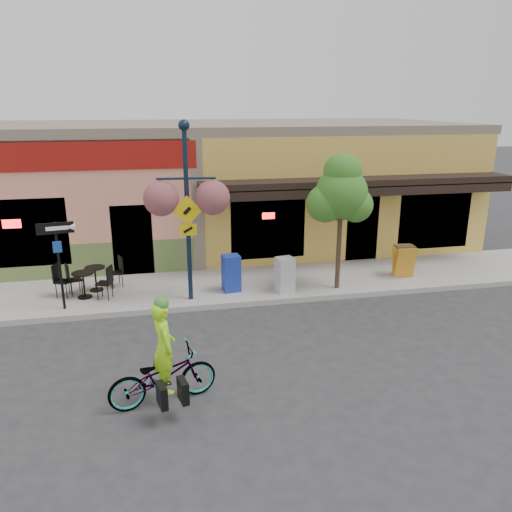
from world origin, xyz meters
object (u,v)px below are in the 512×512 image
Objects in this scene: lamp_post at (188,213)px; one_way_sign at (60,266)px; newspaper_box_grey at (285,275)px; bicycle at (163,376)px; street_tree at (340,222)px; newspaper_box_blue at (231,273)px; cyclist_rider at (165,360)px; building at (214,183)px.

lamp_post is 2.06× the size of one_way_sign.
bicycle is at bearing -138.02° from newspaper_box_grey.
newspaper_box_blue is at bearing 172.87° from street_tree.
lamp_post is (0.80, 4.54, 1.65)m from cyclist_rider.
lamp_post reaches higher than building.
newspaper_box_blue is 1.49m from newspaper_box_grey.
lamp_post is 3.20m from newspaper_box_grey.
lamp_post is 4.16m from street_tree.
cyclist_rider is at bearing -137.45° from street_tree.
cyclist_rider is (0.05, 0.00, 0.32)m from bicycle.
street_tree reaches higher than bicycle.
street_tree is at bearing -8.58° from one_way_sign.
building is 4.73× the size of street_tree.
newspaper_box_grey is at bearing -50.18° from bicycle.
newspaper_box_blue is 0.27× the size of street_tree.
one_way_sign is 2.20× the size of newspaper_box_blue.
one_way_sign reaches higher than newspaper_box_grey.
lamp_post is at bearing -102.84° from building.
one_way_sign is 7.40m from street_tree.
one_way_sign is at bearing -179.83° from street_tree.
newspaper_box_blue reaches higher than bicycle.
lamp_post is 2.19m from newspaper_box_blue.
one_way_sign is at bearing 14.72° from bicycle.
newspaper_box_grey is (1.45, -0.36, -0.03)m from newspaper_box_blue.
building is at bearing 82.63° from lamp_post.
bicycle is 0.42× the size of lamp_post.
one_way_sign is at bearing 169.60° from newspaper_box_grey.
building reaches higher than newspaper_box_grey.
newspaper_box_blue is (1.97, 4.91, -0.17)m from cyclist_rider.
newspaper_box_blue is at bearing 155.41° from newspaper_box_grey.
one_way_sign is at bearing 15.21° from cyclist_rider.
building is at bearing 112.35° from street_tree.
one_way_sign is 5.87m from newspaper_box_grey.
lamp_post reaches higher than one_way_sign.
lamp_post is 3.44m from one_way_sign.
cyclist_rider is 0.36× the size of lamp_post.
bicycle is 0.33m from cyclist_rider.
lamp_post reaches higher than cyclist_rider.
one_way_sign is at bearing 177.54° from newspaper_box_blue.
newspaper_box_blue is (-0.31, -6.11, -1.58)m from building.
newspaper_box_grey is at bearing 179.37° from street_tree.
street_tree is at bearing -60.67° from bicycle.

